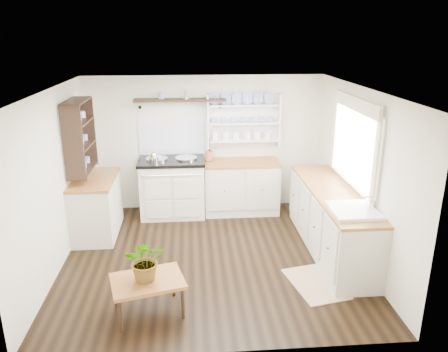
{
  "coord_description": "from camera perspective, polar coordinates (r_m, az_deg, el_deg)",
  "views": [
    {
      "loc": [
        -0.26,
        -5.39,
        2.98
      ],
      "look_at": [
        0.2,
        0.25,
        1.1
      ],
      "focal_mm": 35.0,
      "sensor_mm": 36.0,
      "label": 1
    }
  ],
  "objects": [
    {
      "name": "utensil_crock",
      "position": [
        7.35,
        -2.0,
        2.67
      ],
      "size": [
        0.14,
        0.14,
        0.16
      ],
      "primitive_type": "cylinder",
      "color": "#9A5138",
      "rests_on": "back_cabinets"
    },
    {
      "name": "center_table",
      "position": [
        4.97,
        -9.96,
        -13.63
      ],
      "size": [
        0.88,
        0.73,
        0.42
      ],
      "rotation": [
        0.0,
        0.0,
        0.26
      ],
      "color": "brown",
      "rests_on": "floor"
    },
    {
      "name": "floor_rug",
      "position": [
        5.68,
        11.82,
        -13.61
      ],
      "size": [
        0.71,
        0.95,
        0.02
      ],
      "primitive_type": "cube",
      "rotation": [
        0.0,
        0.0,
        0.21
      ],
      "color": "#81604B",
      "rests_on": "floor"
    },
    {
      "name": "high_shelf",
      "position": [
        7.25,
        -5.76,
        9.79
      ],
      "size": [
        1.5,
        0.29,
        0.16
      ],
      "color": "black",
      "rests_on": "wall_back"
    },
    {
      "name": "wall_left",
      "position": [
        5.95,
        -21.37,
        -0.83
      ],
      "size": [
        0.02,
        3.8,
        2.3
      ],
      "primitive_type": "cube",
      "color": "silver",
      "rests_on": "ground"
    },
    {
      "name": "window",
      "position": [
        6.13,
        16.68,
        4.24
      ],
      "size": [
        0.08,
        1.55,
        1.22
      ],
      "color": "white",
      "rests_on": "wall_right"
    },
    {
      "name": "wall_back",
      "position": [
        7.52,
        -2.51,
        4.28
      ],
      "size": [
        4.0,
        0.02,
        2.3
      ],
      "primitive_type": "cube",
      "color": "silver",
      "rests_on": "ground"
    },
    {
      "name": "floor",
      "position": [
        6.17,
        -1.67,
        -10.54
      ],
      "size": [
        4.0,
        3.8,
        0.01
      ],
      "primitive_type": "cube",
      "color": "black",
      "rests_on": "ground"
    },
    {
      "name": "aga_cooker",
      "position": [
        7.4,
        -6.72,
        -1.38
      ],
      "size": [
        1.09,
        0.75,
        1.0
      ],
      "color": "beige",
      "rests_on": "floor"
    },
    {
      "name": "right_cabinets",
      "position": [
        6.35,
        13.82,
        -5.57
      ],
      "size": [
        0.62,
        2.43,
        0.9
      ],
      "color": "beige",
      "rests_on": "floor"
    },
    {
      "name": "left_cabinets",
      "position": [
        6.93,
        -16.32,
        -3.73
      ],
      "size": [
        0.62,
        1.13,
        0.9
      ],
      "color": "beige",
      "rests_on": "floor"
    },
    {
      "name": "back_cabinets",
      "position": [
        7.48,
        2.25,
        -1.32
      ],
      "size": [
        1.27,
        0.63,
        0.9
      ],
      "color": "beige",
      "rests_on": "floor"
    },
    {
      "name": "belfast_sink",
      "position": [
        5.57,
        16.45,
        -5.45
      ],
      "size": [
        0.55,
        0.6,
        0.45
      ],
      "color": "white",
      "rests_on": "right_cabinets"
    },
    {
      "name": "potted_plant",
      "position": [
        4.82,
        -10.14,
        -10.76
      ],
      "size": [
        0.44,
        0.39,
        0.48
      ],
      "primitive_type": "imported",
      "rotation": [
        0.0,
        0.0,
        0.03
      ],
      "color": "#3F7233",
      "rests_on": "center_table"
    },
    {
      "name": "left_shelving",
      "position": [
        6.64,
        -18.34,
        5.01
      ],
      "size": [
        0.28,
        0.8,
        1.05
      ],
      "primitive_type": "cube",
      "color": "black",
      "rests_on": "wall_left"
    },
    {
      "name": "ceiling",
      "position": [
        5.44,
        -1.89,
        11.18
      ],
      "size": [
        4.0,
        3.8,
        0.01
      ],
      "primitive_type": "cube",
      "color": "white",
      "rests_on": "wall_back"
    },
    {
      "name": "plate_rack",
      "position": [
        7.45,
        2.5,
        7.34
      ],
      "size": [
        1.2,
        0.22,
        0.9
      ],
      "color": "white",
      "rests_on": "wall_back"
    },
    {
      "name": "kettle",
      "position": [
        7.14,
        -9.16,
        2.29
      ],
      "size": [
        0.16,
        0.16,
        0.2
      ],
      "primitive_type": null,
      "color": "silver",
      "rests_on": "aga_cooker"
    },
    {
      "name": "wall_right",
      "position": [
        6.12,
        17.26,
        0.13
      ],
      "size": [
        0.02,
        3.8,
        2.3
      ],
      "primitive_type": "cube",
      "color": "silver",
      "rests_on": "ground"
    }
  ]
}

